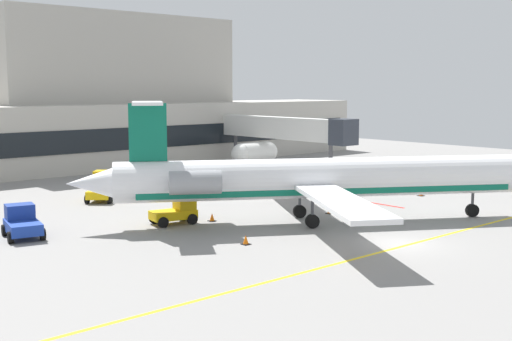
% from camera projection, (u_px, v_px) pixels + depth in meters
% --- Properties ---
extents(ground, '(120.00, 120.00, 0.11)m').
position_uv_depth(ground, '(401.00, 245.00, 38.08)').
color(ground, gray).
extents(terminal_building, '(77.55, 11.18, 17.48)m').
position_uv_depth(terminal_building, '(92.00, 114.00, 74.31)').
color(terminal_building, '#B7B2A8').
rests_on(terminal_building, ground).
extents(jet_bridge_west, '(2.40, 19.51, 5.81)m').
position_uv_depth(jet_bridge_west, '(288.00, 129.00, 72.32)').
color(jet_bridge_west, silver).
rests_on(jet_bridge_west, ground).
extents(regional_jet, '(29.41, 23.15, 8.09)m').
position_uv_depth(regional_jet, '(319.00, 178.00, 43.78)').
color(regional_jet, white).
rests_on(regional_jet, ground).
extents(baggage_tug, '(3.18, 2.26, 2.17)m').
position_uv_depth(baggage_tug, '(178.00, 209.00, 43.68)').
color(baggage_tug, '#E5B20C').
rests_on(baggage_tug, ground).
extents(pushback_tractor, '(3.51, 3.54, 2.33)m').
position_uv_depth(pushback_tractor, '(103.00, 188.00, 52.58)').
color(pushback_tractor, '#E5B20C').
rests_on(pushback_tractor, ground).
extents(belt_loader, '(2.68, 3.54, 1.91)m').
position_uv_depth(belt_loader, '(22.00, 223.00, 39.72)').
color(belt_loader, '#19389E').
rests_on(belt_loader, ground).
extents(fuel_tank, '(6.51, 2.64, 2.75)m').
position_uv_depth(fuel_tank, '(255.00, 153.00, 75.29)').
color(fuel_tank, white).
rests_on(fuel_tank, ground).
extents(safety_cone_alpha, '(0.47, 0.47, 0.55)m').
position_uv_depth(safety_cone_alpha, '(212.00, 218.00, 44.50)').
color(safety_cone_alpha, orange).
rests_on(safety_cone_alpha, ground).
extents(safety_cone_bravo, '(0.47, 0.47, 0.55)m').
position_uv_depth(safety_cone_bravo, '(421.00, 193.00, 54.86)').
color(safety_cone_bravo, orange).
rests_on(safety_cone_bravo, ground).
extents(safety_cone_charlie, '(0.47, 0.47, 0.55)m').
position_uv_depth(safety_cone_charlie, '(330.00, 210.00, 47.17)').
color(safety_cone_charlie, orange).
rests_on(safety_cone_charlie, ground).
extents(safety_cone_delta, '(0.47, 0.47, 0.55)m').
position_uv_depth(safety_cone_delta, '(246.00, 240.00, 37.93)').
color(safety_cone_delta, orange).
rests_on(safety_cone_delta, ground).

